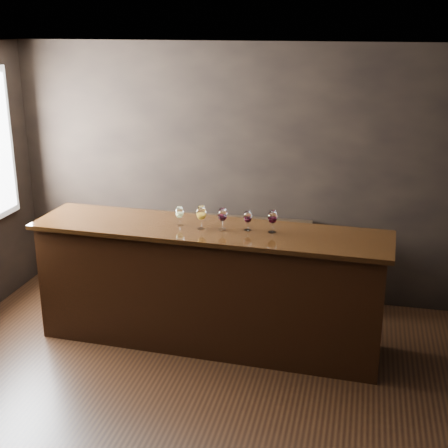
% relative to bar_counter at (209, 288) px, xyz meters
% --- Properties ---
extents(ground, '(5.00, 5.00, 0.00)m').
position_rel_bar_counter_xyz_m(ground, '(0.00, -1.03, -0.57)').
color(ground, black).
rests_on(ground, ground).
extents(room_shell, '(5.02, 4.52, 2.81)m').
position_rel_bar_counter_xyz_m(room_shell, '(-0.23, -0.91, 1.24)').
color(room_shell, black).
rests_on(room_shell, ground).
extents(bar_counter, '(3.27, 0.85, 1.13)m').
position_rel_bar_counter_xyz_m(bar_counter, '(0.00, 0.00, 0.00)').
color(bar_counter, black).
rests_on(bar_counter, ground).
extents(bar_top, '(3.38, 0.93, 0.04)m').
position_rel_bar_counter_xyz_m(bar_top, '(0.00, 0.00, 0.59)').
color(bar_top, black).
rests_on(bar_top, bar_counter).
extents(back_bar_shelf, '(2.58, 0.40, 0.93)m').
position_rel_bar_counter_xyz_m(back_bar_shelf, '(-0.43, 1.00, -0.10)').
color(back_bar_shelf, black).
rests_on(back_bar_shelf, ground).
extents(glass_white, '(0.08, 0.08, 0.18)m').
position_rel_bar_counter_xyz_m(glass_white, '(-0.28, 0.02, 0.73)').
color(glass_white, white).
rests_on(glass_white, bar_top).
extents(glass_amber, '(0.09, 0.09, 0.22)m').
position_rel_bar_counter_xyz_m(glass_amber, '(-0.06, -0.04, 0.76)').
color(glass_amber, white).
rests_on(glass_amber, bar_top).
extents(glass_red_a, '(0.09, 0.09, 0.21)m').
position_rel_bar_counter_xyz_m(glass_red_a, '(0.14, -0.02, 0.75)').
color(glass_red_a, white).
rests_on(glass_red_a, bar_top).
extents(glass_red_b, '(0.08, 0.08, 0.18)m').
position_rel_bar_counter_xyz_m(glass_red_b, '(0.36, 0.02, 0.73)').
color(glass_red_b, white).
rests_on(glass_red_b, bar_top).
extents(glass_red_c, '(0.09, 0.09, 0.20)m').
position_rel_bar_counter_xyz_m(glass_red_c, '(0.59, 0.02, 0.75)').
color(glass_red_c, white).
rests_on(glass_red_c, bar_top).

